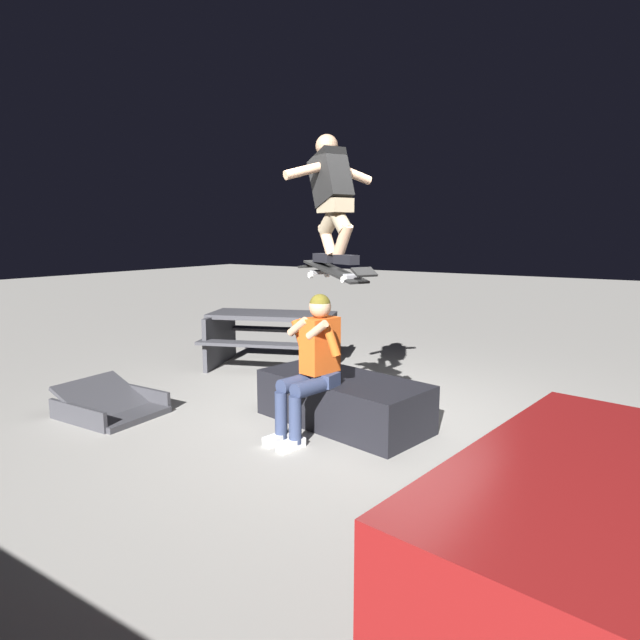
% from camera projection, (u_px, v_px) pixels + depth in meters
% --- Properties ---
extents(ground_plane, '(40.00, 40.00, 0.00)m').
position_uv_depth(ground_plane, '(351.00, 421.00, 5.27)').
color(ground_plane, gray).
extents(ledge_box_main, '(1.78, 1.07, 0.46)m').
position_uv_depth(ledge_box_main, '(343.00, 400.00, 5.16)').
color(ledge_box_main, black).
rests_on(ledge_box_main, ground).
extents(person_sitting_on_ledge, '(0.60, 0.78, 1.29)m').
position_uv_depth(person_sitting_on_ledge, '(312.00, 360.00, 4.76)').
color(person_sitting_on_ledge, '#2D3856').
rests_on(person_sitting_on_ledge, ground).
extents(skateboard, '(1.00, 0.63, 0.17)m').
position_uv_depth(skateboard, '(335.00, 271.00, 4.74)').
color(skateboard, black).
extents(skater_airborne, '(0.62, 0.83, 1.12)m').
position_uv_depth(skater_airborne, '(332.00, 193.00, 4.68)').
color(skater_airborne, black).
extents(kicker_ramp, '(0.96, 0.82, 0.42)m').
position_uv_depth(kicker_ramp, '(111.00, 408.00, 5.43)').
color(kicker_ramp, '#38383D').
rests_on(kicker_ramp, ground).
extents(picnic_table_back, '(2.08, 1.88, 0.75)m').
position_uv_depth(picnic_table_back, '(272.00, 331.00, 7.36)').
color(picnic_table_back, '#38383D').
rests_on(picnic_table_back, ground).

